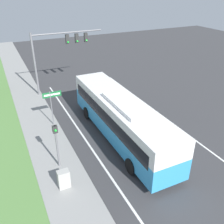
% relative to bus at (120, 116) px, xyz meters
% --- Properties ---
extents(ground_plane, '(80.00, 80.00, 0.00)m').
position_rel_bus_xyz_m(ground_plane, '(1.16, -3.11, -1.80)').
color(ground_plane, '#38383A').
extents(sidewalk, '(2.80, 80.00, 0.12)m').
position_rel_bus_xyz_m(sidewalk, '(-5.04, -3.11, -1.74)').
color(sidewalk, gray).
rests_on(sidewalk, ground_plane).
extents(grass_verge, '(3.60, 80.00, 0.10)m').
position_rel_bus_xyz_m(grass_verge, '(-8.24, -3.11, -1.75)').
color(grass_verge, '#568442').
rests_on(grass_verge, ground_plane).
extents(lane_divider_near, '(0.14, 30.00, 0.01)m').
position_rel_bus_xyz_m(lane_divider_near, '(-2.44, -3.11, -1.80)').
color(lane_divider_near, silver).
rests_on(lane_divider_near, ground_plane).
extents(lane_divider_far, '(0.14, 30.00, 0.01)m').
position_rel_bus_xyz_m(lane_divider_far, '(4.76, -3.11, -1.80)').
color(lane_divider_far, silver).
rests_on(lane_divider_far, ground_plane).
extents(bus, '(2.66, 12.04, 3.27)m').
position_rel_bus_xyz_m(bus, '(0.00, 0.00, 0.00)').
color(bus, '#3393D1').
rests_on(bus, ground_plane).
extents(signal_gantry, '(6.97, 0.41, 6.15)m').
position_rel_bus_xyz_m(signal_gantry, '(-1.42, 10.21, 2.75)').
color(signal_gantry, slate).
rests_on(signal_gantry, ground_plane).
extents(pedestrian_signal, '(0.28, 0.34, 2.99)m').
position_rel_bus_xyz_m(pedestrian_signal, '(-4.93, -1.34, 0.24)').
color(pedestrian_signal, slate).
rests_on(pedestrian_signal, ground_plane).
extents(street_sign, '(1.43, 0.08, 2.95)m').
position_rel_bus_xyz_m(street_sign, '(-3.95, 3.76, 0.29)').
color(street_sign, slate).
rests_on(street_sign, ground_plane).
extents(utility_cabinet, '(0.65, 0.44, 1.08)m').
position_rel_bus_xyz_m(utility_cabinet, '(-5.14, -3.21, -1.14)').
color(utility_cabinet, '#A8A8A3').
rests_on(utility_cabinet, sidewalk).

